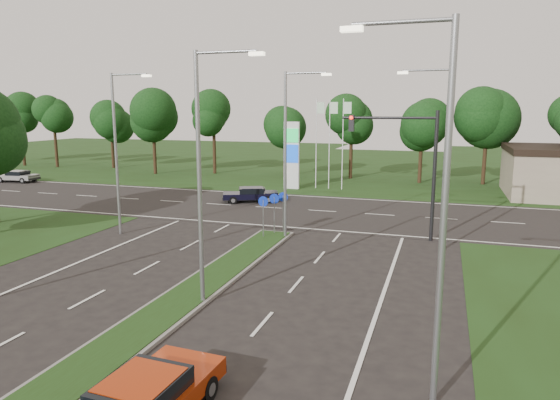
% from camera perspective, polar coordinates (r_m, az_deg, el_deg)
% --- Properties ---
extents(ground, '(160.00, 160.00, 0.00)m').
position_cam_1_polar(ground, '(14.87, -22.88, -18.76)').
color(ground, black).
rests_on(ground, ground).
extents(verge_far, '(160.00, 50.00, 0.02)m').
position_cam_1_polar(verge_far, '(65.59, 10.30, 3.94)').
color(verge_far, '#1B3110').
rests_on(verge_far, ground).
extents(cross_road, '(160.00, 12.00, 0.02)m').
position_cam_1_polar(cross_road, '(35.47, 3.27, -1.18)').
color(cross_road, black).
rests_on(cross_road, ground).
extents(median_kerb, '(2.00, 26.00, 0.12)m').
position_cam_1_polar(median_kerb, '(17.69, -14.19, -13.22)').
color(median_kerb, slate).
rests_on(median_kerb, ground).
extents(streetlight_median_near, '(2.53, 0.22, 9.00)m').
position_cam_1_polar(streetlight_median_near, '(17.61, -8.67, 3.82)').
color(streetlight_median_near, gray).
rests_on(streetlight_median_near, ground).
extents(streetlight_median_far, '(2.53, 0.22, 9.00)m').
position_cam_1_polar(streetlight_median_far, '(26.87, 1.02, 6.12)').
color(streetlight_median_far, gray).
rests_on(streetlight_median_far, ground).
extents(streetlight_left_far, '(2.53, 0.22, 9.00)m').
position_cam_1_polar(streetlight_left_far, '(29.28, -17.97, 5.96)').
color(streetlight_left_far, gray).
rests_on(streetlight_left_far, ground).
extents(streetlight_right_far, '(2.53, 0.22, 9.00)m').
position_cam_1_polar(streetlight_right_far, '(25.68, 17.96, 5.43)').
color(streetlight_right_far, gray).
rests_on(streetlight_right_far, ground).
extents(streetlight_right_near, '(2.53, 0.22, 9.00)m').
position_cam_1_polar(streetlight_right_near, '(11.77, 17.36, 0.31)').
color(streetlight_right_near, gray).
rests_on(streetlight_right_near, ground).
extents(traffic_signal, '(5.10, 0.42, 7.00)m').
position_cam_1_polar(traffic_signal, '(27.76, 14.62, 5.04)').
color(traffic_signal, black).
rests_on(traffic_signal, ground).
extents(median_signs, '(1.16, 1.76, 2.38)m').
position_cam_1_polar(median_signs, '(28.00, -0.72, -0.67)').
color(median_signs, gray).
rests_on(median_signs, ground).
extents(gas_pylon, '(5.80, 1.26, 8.00)m').
position_cam_1_polar(gas_pylon, '(44.67, 1.61, 5.34)').
color(gas_pylon, silver).
rests_on(gas_pylon, ground).
extents(treeline_far, '(6.00, 6.00, 9.90)m').
position_cam_1_polar(treeline_far, '(50.32, 8.23, 9.93)').
color(treeline_far, black).
rests_on(treeline_far, ground).
extents(navy_sedan, '(4.52, 3.25, 1.15)m').
position_cam_1_polar(navy_sedan, '(38.49, -3.36, 0.66)').
color(navy_sedan, black).
rests_on(navy_sedan, ground).
extents(far_car_a, '(4.06, 1.99, 1.13)m').
position_cam_1_polar(far_car_a, '(55.55, -27.82, 2.44)').
color(far_car_a, gray).
rests_on(far_car_a, ground).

